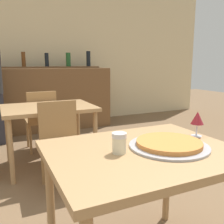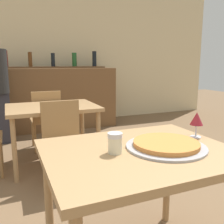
% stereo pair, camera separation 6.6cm
% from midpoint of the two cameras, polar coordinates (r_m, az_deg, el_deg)
% --- Properties ---
extents(wall_back, '(8.00, 0.05, 2.80)m').
position_cam_midpoint_polar(wall_back, '(5.19, -18.14, 12.66)').
color(wall_back, beige).
rests_on(wall_back, ground_plane).
extents(dining_table_near, '(1.01, 0.80, 0.75)m').
position_cam_midpoint_polar(dining_table_near, '(1.40, 5.58, -11.84)').
color(dining_table_near, '#A87F51').
rests_on(dining_table_near, ground_plane).
extents(dining_table_far, '(1.02, 0.77, 0.72)m').
position_cam_midpoint_polar(dining_table_far, '(3.00, -14.86, -0.28)').
color(dining_table_far, '#A87F51').
rests_on(dining_table_far, ground_plane).
extents(bar_counter, '(2.60, 0.56, 1.12)m').
position_cam_midpoint_polar(bar_counter, '(4.73, -16.77, 2.72)').
color(bar_counter, brown).
rests_on(bar_counter, ground_plane).
extents(bar_back_shelf, '(2.39, 0.24, 0.32)m').
position_cam_midpoint_polar(bar_back_shelf, '(4.83, -17.28, 10.35)').
color(bar_back_shelf, brown).
rests_on(bar_back_shelf, bar_counter).
extents(chair_far_side_front, '(0.40, 0.40, 0.84)m').
position_cam_midpoint_polar(chair_far_side_front, '(2.50, -12.35, -5.97)').
color(chair_far_side_front, olive).
rests_on(chair_far_side_front, ground_plane).
extents(chair_far_side_back, '(0.40, 0.40, 0.84)m').
position_cam_midpoint_polar(chair_far_side_back, '(3.57, -16.36, -1.06)').
color(chair_far_side_back, olive).
rests_on(chair_far_side_back, ground_plane).
extents(pizza_tray, '(0.44, 0.44, 0.04)m').
position_cam_midpoint_polar(pizza_tray, '(1.41, 11.57, -7.23)').
color(pizza_tray, '#A3A3A8').
rests_on(pizza_tray, dining_table_near).
extents(cheese_shaker, '(0.08, 0.08, 0.11)m').
position_cam_midpoint_polar(cheese_shaker, '(1.28, 0.22, -7.10)').
color(cheese_shaker, beige).
rests_on(cheese_shaker, dining_table_near).
extents(wine_glass, '(0.08, 0.08, 0.16)m').
position_cam_midpoint_polar(wine_glass, '(1.64, 17.85, -1.47)').
color(wine_glass, silver).
rests_on(wine_glass, dining_table_near).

